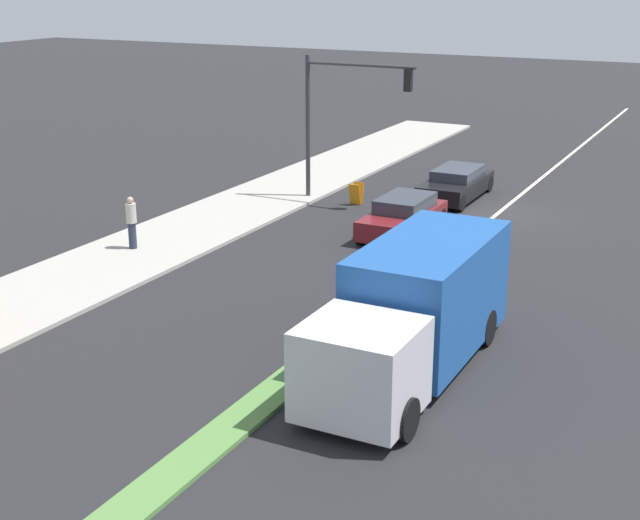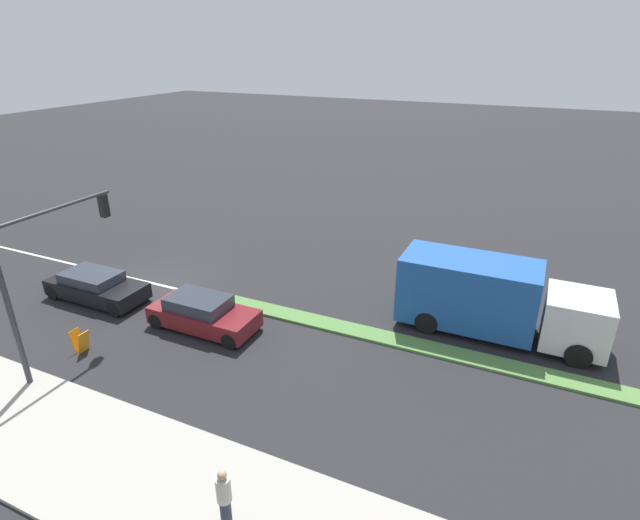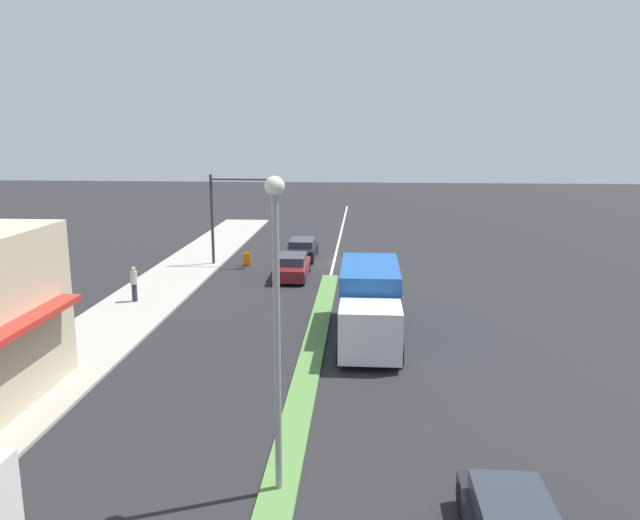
{
  "view_description": "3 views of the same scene",
  "coord_description": "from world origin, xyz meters",
  "views": [
    {
      "loc": [
        -8.92,
        32.43,
        8.87
      ],
      "look_at": [
        1.46,
        12.19,
        1.42
      ],
      "focal_mm": 50.0,
      "sensor_mm": 36.0,
      "label": 1
    },
    {
      "loc": [
        15.73,
        15.65,
        10.42
      ],
      "look_at": [
        -1.88,
        7.54,
        1.87
      ],
      "focal_mm": 28.0,
      "sensor_mm": 36.0,
      "label": 2
    },
    {
      "loc": [
        -1.93,
        39.32,
        8.44
      ],
      "look_at": [
        0.36,
        7.44,
        1.72
      ],
      "focal_mm": 35.0,
      "sensor_mm": 36.0,
      "label": 3
    }
  ],
  "objects": [
    {
      "name": "delivery_truck",
      "position": [
        -2.2,
        14.58,
        1.47
      ],
      "size": [
        2.44,
        7.5,
        2.87
      ],
      "color": "silver",
      "rests_on": "ground"
    },
    {
      "name": "traffic_signal_main",
      "position": [
        6.12,
        1.35,
        3.9
      ],
      "size": [
        4.59,
        0.34,
        5.6
      ],
      "color": "#333338",
      "rests_on": "sidewalk_right"
    },
    {
      "name": "warning_aframe_sign",
      "position": [
        5.42,
        1.32,
        0.43
      ],
      "size": [
        0.45,
        0.53,
        0.84
      ],
      "color": "orange",
      "rests_on": "ground"
    },
    {
      "name": "pedestrian",
      "position": [
        9.32,
        10.34,
        1.04
      ],
      "size": [
        0.34,
        0.34,
        1.74
      ],
      "color": "#282D42",
      "rests_on": "sidewalk_right"
    },
    {
      "name": "suv_black",
      "position": [
        2.2,
        -1.32,
        0.61
      ],
      "size": [
        1.87,
        4.45,
        1.25
      ],
      "color": "black",
      "rests_on": "ground"
    },
    {
      "name": "sedan_maroon",
      "position": [
        2.2,
        4.37,
        0.64
      ],
      "size": [
        1.82,
        4.28,
        1.32
      ],
      "color": "maroon",
      "rests_on": "ground"
    },
    {
      "name": "lane_marking_center",
      "position": [
        0.0,
        0.0,
        0.0
      ],
      "size": [
        0.16,
        60.0,
        0.01
      ],
      "primitive_type": "cube",
      "color": "beige",
      "rests_on": "ground"
    },
    {
      "name": "ground_plane",
      "position": [
        0.0,
        18.0,
        0.0
      ],
      "size": [
        160.0,
        160.0,
        0.0
      ],
      "primitive_type": "plane",
      "color": "#232326"
    }
  ]
}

